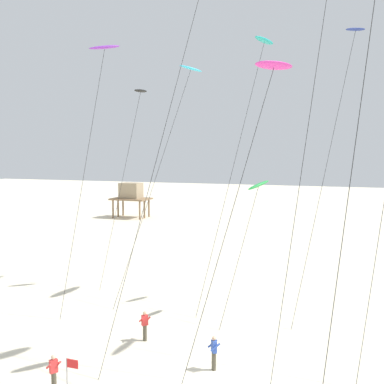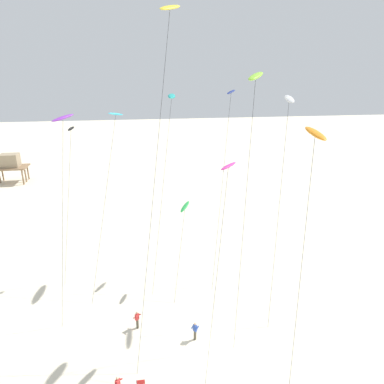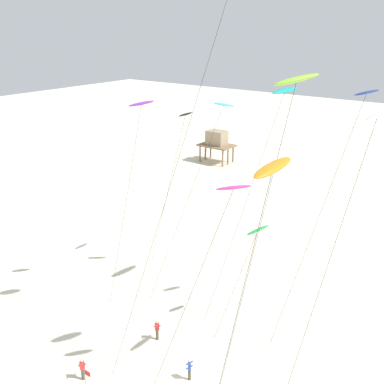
{
  "view_description": "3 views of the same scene",
  "coord_description": "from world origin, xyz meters",
  "px_view_note": "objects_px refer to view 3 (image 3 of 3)",
  "views": [
    {
      "loc": [
        5.79,
        -18.99,
        10.43
      ],
      "look_at": [
        -3.37,
        5.62,
        8.21
      ],
      "focal_mm": 43.59,
      "sensor_mm": 36.0,
      "label": 1
    },
    {
      "loc": [
        -4.23,
        -20.85,
        21.09
      ],
      "look_at": [
        -0.4,
        5.85,
        11.35
      ],
      "focal_mm": 32.52,
      "sensor_mm": 36.0,
      "label": 2
    },
    {
      "loc": [
        15.18,
        -19.4,
        23.41
      ],
      "look_at": [
        -5.33,
        8.02,
        11.0
      ],
      "focal_mm": 44.22,
      "sensor_mm": 36.0,
      "label": 3
    }
  ],
  "objects_px": {
    "kite_purple": "(141,108)",
    "stilt_house": "(217,140)",
    "kite_flyer_nearest": "(82,369)",
    "kite_flyer_middle": "(189,369)",
    "kite_cyan": "(221,111)",
    "kite_flyer_furthest": "(157,330)",
    "kite_green": "(257,231)",
    "kite_teal": "(284,92)",
    "marker_flag": "(86,378)",
    "kite_black": "(184,119)",
    "kite_white": "(376,121)",
    "kite_orange": "(272,171)",
    "kite_magenta": "(232,191)",
    "kite_lime": "(296,83)",
    "kite_navy": "(363,102)"
  },
  "relations": [
    {
      "from": "kite_teal",
      "to": "kite_flyer_furthest",
      "type": "height_order",
      "value": "kite_teal"
    },
    {
      "from": "kite_lime",
      "to": "kite_flyer_furthest",
      "type": "height_order",
      "value": "kite_lime"
    },
    {
      "from": "kite_flyer_furthest",
      "to": "marker_flag",
      "type": "relative_size",
      "value": 0.8
    },
    {
      "from": "kite_flyer_middle",
      "to": "marker_flag",
      "type": "distance_m",
      "value": 6.92
    },
    {
      "from": "kite_lime",
      "to": "kite_purple",
      "type": "bearing_deg",
      "value": 167.22
    },
    {
      "from": "kite_magenta",
      "to": "kite_flyer_middle",
      "type": "distance_m",
      "value": 13.55
    },
    {
      "from": "kite_green",
      "to": "kite_purple",
      "type": "distance_m",
      "value": 13.27
    },
    {
      "from": "kite_black",
      "to": "marker_flag",
      "type": "height_order",
      "value": "kite_black"
    },
    {
      "from": "kite_purple",
      "to": "stilt_house",
      "type": "xyz_separation_m",
      "value": [
        -18.94,
        39.28,
        -12.99
      ]
    },
    {
      "from": "kite_lime",
      "to": "kite_cyan",
      "type": "relative_size",
      "value": 1.23
    },
    {
      "from": "kite_cyan",
      "to": "kite_flyer_nearest",
      "type": "xyz_separation_m",
      "value": [
        0.14,
        -16.94,
        -15.32
      ]
    },
    {
      "from": "kite_green",
      "to": "kite_navy",
      "type": "bearing_deg",
      "value": 41.55
    },
    {
      "from": "kite_white",
      "to": "kite_flyer_nearest",
      "type": "bearing_deg",
      "value": -145.58
    },
    {
      "from": "kite_green",
      "to": "kite_magenta",
      "type": "distance_m",
      "value": 9.76
    },
    {
      "from": "kite_flyer_furthest",
      "to": "kite_teal",
      "type": "bearing_deg",
      "value": 68.65
    },
    {
      "from": "kite_navy",
      "to": "stilt_house",
      "type": "bearing_deg",
      "value": 136.27
    },
    {
      "from": "kite_orange",
      "to": "kite_purple",
      "type": "bearing_deg",
      "value": 150.43
    },
    {
      "from": "kite_green",
      "to": "kite_flyer_furthest",
      "type": "height_order",
      "value": "kite_green"
    },
    {
      "from": "kite_black",
      "to": "kite_white",
      "type": "relative_size",
      "value": 0.82
    },
    {
      "from": "kite_orange",
      "to": "kite_flyer_furthest",
      "type": "distance_m",
      "value": 20.54
    },
    {
      "from": "kite_green",
      "to": "kite_flyer_nearest",
      "type": "relative_size",
      "value": 5.27
    },
    {
      "from": "kite_flyer_nearest",
      "to": "kite_flyer_middle",
      "type": "distance_m",
      "value": 7.37
    },
    {
      "from": "kite_flyer_furthest",
      "to": "kite_navy",
      "type": "bearing_deg",
      "value": 47.04
    },
    {
      "from": "kite_flyer_nearest",
      "to": "stilt_house",
      "type": "xyz_separation_m",
      "value": [
        -22.7,
        50.12,
        3.05
      ]
    },
    {
      "from": "kite_lime",
      "to": "kite_flyer_middle",
      "type": "xyz_separation_m",
      "value": [
        -4.87,
        -3.15,
        -19.39
      ]
    },
    {
      "from": "kite_flyer_nearest",
      "to": "marker_flag",
      "type": "relative_size",
      "value": 0.8
    },
    {
      "from": "kite_lime",
      "to": "kite_white",
      "type": "xyz_separation_m",
      "value": [
        3.77,
        2.44,
        -2.01
      ]
    },
    {
      "from": "kite_green",
      "to": "kite_teal",
      "type": "bearing_deg",
      "value": 98.77
    },
    {
      "from": "kite_navy",
      "to": "kite_teal",
      "type": "bearing_deg",
      "value": -177.99
    },
    {
      "from": "kite_flyer_middle",
      "to": "kite_green",
      "type": "bearing_deg",
      "value": 88.32
    },
    {
      "from": "stilt_house",
      "to": "kite_green",
      "type": "bearing_deg",
      "value": -52.37
    },
    {
      "from": "kite_lime",
      "to": "kite_green",
      "type": "height_order",
      "value": "kite_lime"
    },
    {
      "from": "marker_flag",
      "to": "kite_magenta",
      "type": "bearing_deg",
      "value": 41.15
    },
    {
      "from": "kite_teal",
      "to": "kite_flyer_nearest",
      "type": "xyz_separation_m",
      "value": [
        -5.47,
        -17.2,
        -17.33
      ]
    },
    {
      "from": "kite_purple",
      "to": "kite_black",
      "type": "height_order",
      "value": "kite_purple"
    },
    {
      "from": "kite_cyan",
      "to": "kite_flyer_furthest",
      "type": "bearing_deg",
      "value": -82.48
    },
    {
      "from": "kite_teal",
      "to": "kite_white",
      "type": "distance_m",
      "value": 11.62
    },
    {
      "from": "kite_orange",
      "to": "kite_flyer_middle",
      "type": "relative_size",
      "value": 10.57
    },
    {
      "from": "kite_black",
      "to": "kite_green",
      "type": "bearing_deg",
      "value": -24.31
    },
    {
      "from": "kite_orange",
      "to": "kite_black",
      "type": "relative_size",
      "value": 1.14
    },
    {
      "from": "kite_white",
      "to": "marker_flag",
      "type": "height_order",
      "value": "kite_white"
    },
    {
      "from": "kite_magenta",
      "to": "kite_flyer_middle",
      "type": "height_order",
      "value": "kite_magenta"
    },
    {
      "from": "kite_cyan",
      "to": "kite_lime",
      "type": "bearing_deg",
      "value": -40.67
    },
    {
      "from": "kite_teal",
      "to": "kite_black",
      "type": "distance_m",
      "value": 10.54
    },
    {
      "from": "kite_lime",
      "to": "kite_purple",
      "type": "height_order",
      "value": "kite_lime"
    },
    {
      "from": "kite_orange",
      "to": "stilt_house",
      "type": "relative_size",
      "value": 2.98
    },
    {
      "from": "stilt_house",
      "to": "kite_flyer_furthest",
      "type": "bearing_deg",
      "value": -61.29
    },
    {
      "from": "kite_teal",
      "to": "kite_white",
      "type": "xyz_separation_m",
      "value": [
        9.1,
        -7.22,
        0.05
      ]
    },
    {
      "from": "kite_teal",
      "to": "kite_cyan",
      "type": "height_order",
      "value": "kite_teal"
    },
    {
      "from": "kite_cyan",
      "to": "kite_white",
      "type": "distance_m",
      "value": 16.4
    }
  ]
}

